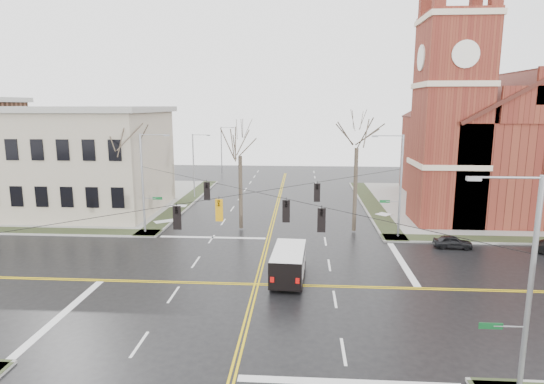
# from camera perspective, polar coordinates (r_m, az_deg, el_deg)

# --- Properties ---
(ground) EXTENTS (120.00, 120.00, 0.00)m
(ground) POSITION_cam_1_polar(r_m,az_deg,el_deg) (30.55, -1.96, -11.50)
(ground) COLOR black
(ground) RESTS_ON ground
(sidewalks) EXTENTS (80.00, 80.00, 0.17)m
(sidewalks) POSITION_cam_1_polar(r_m,az_deg,el_deg) (30.52, -1.96, -11.37)
(sidewalks) COLOR gray
(sidewalks) RESTS_ON ground
(road_markings) EXTENTS (100.00, 100.00, 0.01)m
(road_markings) POSITION_cam_1_polar(r_m,az_deg,el_deg) (30.55, -1.96, -11.49)
(road_markings) COLOR gold
(road_markings) RESTS_ON ground
(church) EXTENTS (24.28, 27.48, 27.50)m
(church) POSITION_cam_1_polar(r_m,az_deg,el_deg) (57.32, 26.43, 6.52)
(church) COLOR maroon
(church) RESTS_ON ground
(civic_building_a) EXTENTS (18.00, 14.00, 11.00)m
(civic_building_a) POSITION_cam_1_polar(r_m,az_deg,el_deg) (54.53, -23.42, 3.50)
(civic_building_a) COLOR #A19980
(civic_building_a) RESTS_ON ground
(signal_pole_ne) EXTENTS (2.75, 0.22, 9.00)m
(signal_pole_ne) POSITION_cam_1_polar(r_m,az_deg,el_deg) (41.04, 15.61, 1.08)
(signal_pole_ne) COLOR gray
(signal_pole_ne) RESTS_ON ground
(signal_pole_nw) EXTENTS (2.75, 0.22, 9.00)m
(signal_pole_nw) POSITION_cam_1_polar(r_m,az_deg,el_deg) (42.62, -15.73, 1.43)
(signal_pole_nw) COLOR gray
(signal_pole_nw) RESTS_ON ground
(signal_pole_se) EXTENTS (2.75, 0.22, 9.00)m
(signal_pole_se) POSITION_cam_1_polar(r_m,az_deg,el_deg) (19.77, 29.23, -10.26)
(signal_pole_se) COLOR gray
(signal_pole_se) RESTS_ON ground
(span_wires) EXTENTS (23.02, 23.02, 0.03)m
(span_wires) POSITION_cam_1_polar(r_m,az_deg,el_deg) (28.78, -2.04, -0.00)
(span_wires) COLOR black
(span_wires) RESTS_ON ground
(traffic_signals) EXTENTS (8.21, 8.26, 1.30)m
(traffic_signals) POSITION_cam_1_polar(r_m,az_deg,el_deg) (28.28, -2.17, -1.75)
(traffic_signals) COLOR black
(traffic_signals) RESTS_ON ground
(streetlight_north_a) EXTENTS (2.30, 0.20, 8.00)m
(streetlight_north_a) POSITION_cam_1_polar(r_m,az_deg,el_deg) (58.17, -9.69, 3.61)
(streetlight_north_a) COLOR gray
(streetlight_north_a) RESTS_ON ground
(streetlight_north_b) EXTENTS (2.30, 0.20, 8.00)m
(streetlight_north_b) POSITION_cam_1_polar(r_m,az_deg,el_deg) (77.65, -6.26, 5.47)
(streetlight_north_b) COLOR gray
(streetlight_north_b) RESTS_ON ground
(cargo_van) EXTENTS (2.40, 5.54, 2.06)m
(cargo_van) POSITION_cam_1_polar(r_m,az_deg,el_deg) (31.17, 2.12, -8.64)
(cargo_van) COLOR white
(cargo_van) RESTS_ON ground
(parked_car_a) EXTENTS (3.20, 1.53, 1.05)m
(parked_car_a) POSITION_cam_1_polar(r_m,az_deg,el_deg) (40.52, 21.72, -5.84)
(parked_car_a) COLOR black
(parked_car_a) RESTS_ON ground
(tree_nw_far) EXTENTS (4.00, 4.00, 10.80)m
(tree_nw_far) POSITION_cam_1_polar(r_m,az_deg,el_deg) (45.67, -17.70, 5.56)
(tree_nw_far) COLOR #342D21
(tree_nw_far) RESTS_ON ground
(tree_nw_near) EXTENTS (4.00, 4.00, 10.29)m
(tree_nw_near) POSITION_cam_1_polar(r_m,az_deg,el_deg) (42.02, -4.03, 5.14)
(tree_nw_near) COLOR #342D21
(tree_nw_near) RESTS_ON ground
(tree_ne) EXTENTS (4.00, 4.00, 11.52)m
(tree_ne) POSITION_cam_1_polar(r_m,az_deg,el_deg) (41.67, 10.60, 6.14)
(tree_ne) COLOR #342D21
(tree_ne) RESTS_ON ground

